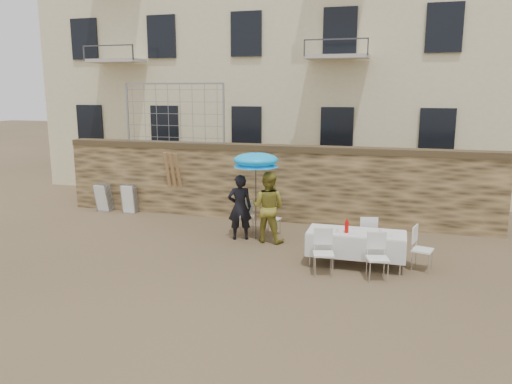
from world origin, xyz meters
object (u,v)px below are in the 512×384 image
(table_chair_side, at_px, (423,249))
(soda_bottle, at_px, (347,227))
(table_chair_front_right, at_px, (378,257))
(chair_stack_right, at_px, (132,198))
(couple_chair_right, at_px, (271,218))
(umbrella, at_px, (256,162))
(man_suit, at_px, (240,207))
(couple_chair_left, at_px, (246,216))
(woman_dress, at_px, (268,207))
(table_chair_front_left, at_px, (324,253))
(chair_stack_left, at_px, (107,196))
(banquet_table, at_px, (356,234))
(table_chair_back, at_px, (368,235))

(table_chair_side, bearing_deg, soda_bottle, 113.79)
(table_chair_front_right, xyz_separation_m, table_chair_side, (0.90, 0.85, 0.00))
(chair_stack_right, bearing_deg, couple_chair_right, -14.91)
(umbrella, height_order, couple_chair_right, umbrella)
(man_suit, xyz_separation_m, umbrella, (0.40, 0.10, 1.17))
(couple_chair_left, bearing_deg, table_chair_side, 148.15)
(couple_chair_right, distance_m, chair_stack_right, 5.07)
(couple_chair_right, distance_m, soda_bottle, 2.91)
(woman_dress, bearing_deg, chair_stack_right, -13.94)
(table_chair_front_left, distance_m, chair_stack_right, 7.68)
(table_chair_front_left, xyz_separation_m, chair_stack_left, (-7.57, 3.81, -0.02))
(man_suit, xyz_separation_m, table_chair_front_right, (3.56, -1.96, -0.37))
(banquet_table, bearing_deg, soda_bottle, -143.13)
(woman_dress, xyz_separation_m, couple_chair_left, (-0.75, 0.55, -0.42))
(banquet_table, height_order, chair_stack_left, chair_stack_left)
(umbrella, bearing_deg, banquet_table, -26.13)
(umbrella, relative_size, couple_chair_left, 2.22)
(table_chair_front_left, bearing_deg, soda_bottle, 43.02)
(umbrella, relative_size, banquet_table, 1.01)
(couple_chair_right, distance_m, table_chair_side, 4.11)
(soda_bottle, relative_size, table_chair_side, 0.27)
(umbrella, xyz_separation_m, table_chair_front_right, (3.16, -2.06, -1.54))
(umbrella, height_order, couple_chair_left, umbrella)
(banquet_table, distance_m, table_chair_front_right, 0.94)
(table_chair_front_right, relative_size, chair_stack_left, 1.04)
(table_chair_front_left, relative_size, chair_stack_right, 1.04)
(soda_bottle, bearing_deg, umbrella, 149.41)
(woman_dress, relative_size, table_chair_side, 1.88)
(table_chair_front_left, bearing_deg, umbrella, 121.80)
(umbrella, distance_m, banquet_table, 3.23)
(soda_bottle, xyz_separation_m, chair_stack_right, (-7.07, 3.21, -0.45))
(woman_dress, height_order, soda_bottle, woman_dress)
(table_chair_front_right, bearing_deg, couple_chair_right, 124.22)
(man_suit, xyz_separation_m, table_chair_back, (3.26, -0.41, -0.37))
(chair_stack_left, height_order, chair_stack_right, same)
(umbrella, height_order, chair_stack_left, umbrella)
(man_suit, distance_m, table_chair_side, 4.61)
(table_chair_front_right, bearing_deg, table_chair_back, 86.38)
(soda_bottle, distance_m, table_chair_front_left, 0.84)
(table_chair_back, bearing_deg, table_chair_side, 139.67)
(woman_dress, distance_m, table_chair_side, 3.90)
(umbrella, height_order, table_chair_front_left, umbrella)
(couple_chair_right, relative_size, soda_bottle, 3.69)
(soda_bottle, bearing_deg, couple_chair_right, 138.61)
(table_chair_front_left, height_order, table_chair_front_right, same)
(woman_dress, relative_size, chair_stack_left, 1.96)
(woman_dress, xyz_separation_m, chair_stack_left, (-5.85, 1.86, -0.44))
(man_suit, distance_m, soda_bottle, 3.17)
(umbrella, bearing_deg, chair_stack_left, 162.31)
(soda_bottle, xyz_separation_m, table_chair_front_left, (-0.40, -0.60, -0.43))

